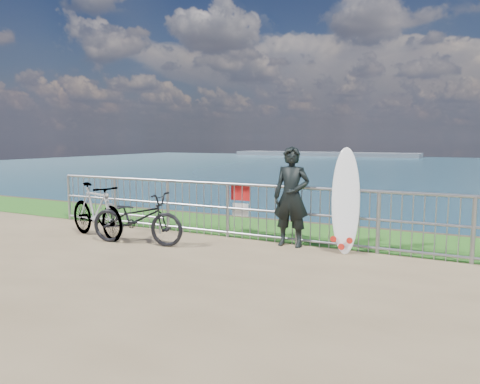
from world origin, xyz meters
The scene contains 8 objects.
grass_strip centered at (0.00, 2.70, 0.01)m, with size 120.00×120.00×0.00m, color #24621B.
seascape centered at (-43.75, 147.49, -4.03)m, with size 260.00×260.00×5.00m.
railing centered at (0.02, 1.60, 0.58)m, with size 10.06×0.10×1.13m.
surfer centered at (0.94, 1.45, 0.93)m, with size 0.68×0.45×1.87m, color black.
surfboard centered at (1.96, 1.44, 0.86)m, with size 0.59×0.55×1.88m.
bicycle_near centered at (-1.73, 0.24, 0.50)m, with size 0.66×1.91×1.00m, color black.
bicycle_far centered at (-2.85, 0.32, 0.56)m, with size 0.52×1.85×1.11m, color black.
bike_rack centered at (-2.73, 1.25, 0.30)m, with size 1.75×0.05×0.36m.
Camera 1 is at (4.06, -6.65, 2.03)m, focal length 35.00 mm.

